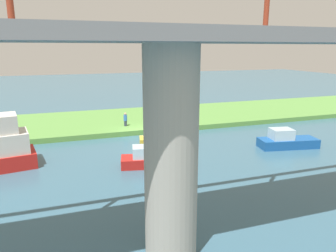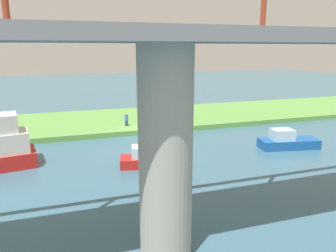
{
  "view_description": "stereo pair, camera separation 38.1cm",
  "coord_description": "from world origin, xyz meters",
  "px_view_note": "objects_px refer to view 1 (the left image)",
  "views": [
    {
      "loc": [
        6.87,
        28.99,
        8.24
      ],
      "look_at": [
        -1.3,
        5.0,
        2.0
      ],
      "focal_mm": 33.76,
      "sensor_mm": 36.0,
      "label": 1
    },
    {
      "loc": [
        6.51,
        29.11,
        8.24
      ],
      "look_at": [
        -1.3,
        5.0,
        2.0
      ],
      "focal_mm": 33.76,
      "sensor_mm": 36.0,
      "label": 2
    }
  ],
  "objects_px": {
    "person_on_bank": "(125,119)",
    "mooring_post": "(153,122)",
    "motorboat_red": "(150,159)",
    "bridge_pylon": "(171,156)",
    "skiff_small": "(286,141)",
    "riverboat_paddlewheel": "(162,139)"
  },
  "relations": [
    {
      "from": "person_on_bank",
      "to": "riverboat_paddlewheel",
      "type": "height_order",
      "value": "person_on_bank"
    },
    {
      "from": "person_on_bank",
      "to": "motorboat_red",
      "type": "relative_size",
      "value": 0.3
    },
    {
      "from": "mooring_post",
      "to": "riverboat_paddlewheel",
      "type": "height_order",
      "value": "riverboat_paddlewheel"
    },
    {
      "from": "bridge_pylon",
      "to": "skiff_small",
      "type": "relative_size",
      "value": 1.63
    },
    {
      "from": "bridge_pylon",
      "to": "skiff_small",
      "type": "xyz_separation_m",
      "value": [
        -14.08,
        -10.38,
        -3.63
      ]
    },
    {
      "from": "person_on_bank",
      "to": "mooring_post",
      "type": "relative_size",
      "value": 1.68
    },
    {
      "from": "bridge_pylon",
      "to": "person_on_bank",
      "type": "relative_size",
      "value": 6.07
    },
    {
      "from": "bridge_pylon",
      "to": "person_on_bank",
      "type": "bearing_deg",
      "value": -96.2
    },
    {
      "from": "motorboat_red",
      "to": "skiff_small",
      "type": "bearing_deg",
      "value": -177.69
    },
    {
      "from": "mooring_post",
      "to": "bridge_pylon",
      "type": "bearing_deg",
      "value": 75.87
    },
    {
      "from": "mooring_post",
      "to": "riverboat_paddlewheel",
      "type": "xyz_separation_m",
      "value": [
        0.53,
        4.61,
        -0.41
      ]
    },
    {
      "from": "skiff_small",
      "to": "mooring_post",
      "type": "bearing_deg",
      "value": -43.88
    },
    {
      "from": "mooring_post",
      "to": "person_on_bank",
      "type": "bearing_deg",
      "value": -23.32
    },
    {
      "from": "riverboat_paddlewheel",
      "to": "skiff_small",
      "type": "distance_m",
      "value": 10.65
    },
    {
      "from": "bridge_pylon",
      "to": "skiff_small",
      "type": "height_order",
      "value": "bridge_pylon"
    },
    {
      "from": "skiff_small",
      "to": "person_on_bank",
      "type": "bearing_deg",
      "value": -40.16
    },
    {
      "from": "skiff_small",
      "to": "motorboat_red",
      "type": "bearing_deg",
      "value": 2.31
    },
    {
      "from": "skiff_small",
      "to": "motorboat_red",
      "type": "height_order",
      "value": "skiff_small"
    },
    {
      "from": "mooring_post",
      "to": "skiff_small",
      "type": "xyz_separation_m",
      "value": [
        -9.23,
        8.88,
        -0.33
      ]
    },
    {
      "from": "person_on_bank",
      "to": "skiff_small",
      "type": "height_order",
      "value": "person_on_bank"
    },
    {
      "from": "mooring_post",
      "to": "skiff_small",
      "type": "distance_m",
      "value": 12.81
    },
    {
      "from": "motorboat_red",
      "to": "person_on_bank",
      "type": "bearing_deg",
      "value": -91.75
    }
  ]
}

